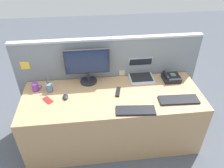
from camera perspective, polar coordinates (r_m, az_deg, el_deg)
ground_plane at (r=2.98m, az=0.11°, el=-13.72°), size 10.00×10.00×0.00m
desk at (r=2.72m, az=0.12°, el=-8.81°), size 2.05×0.76×0.71m
cubicle_divider at (r=2.87m, az=-0.85°, el=0.76°), size 2.29×0.08×1.23m
desktop_monitor at (r=2.58m, az=-6.48°, el=5.20°), size 0.52×0.21×0.43m
laptop at (r=2.78m, az=7.55°, el=2.83°), size 0.30×0.28×0.24m
desk_phone at (r=2.80m, az=15.13°, el=1.62°), size 0.21×0.18×0.10m
keyboard_main at (r=2.28m, az=6.20°, el=-6.90°), size 0.42×0.18×0.02m
keyboard_spare at (r=2.51m, az=17.02°, el=-3.96°), size 0.44×0.17×0.02m
computer_mouse_right_hand at (r=2.49m, az=-12.08°, el=-3.28°), size 0.07×0.10×0.03m
pen_cup at (r=2.61m, az=-16.06°, el=-0.86°), size 0.07×0.07×0.19m
cell_phone_red_case at (r=2.51m, az=-16.43°, el=-4.07°), size 0.13×0.14×0.01m
tv_remote at (r=2.51m, az=1.58°, el=-2.07°), size 0.08×0.18×0.02m
coffee_mug at (r=2.68m, az=-19.38°, el=-0.72°), size 0.11×0.07×0.10m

